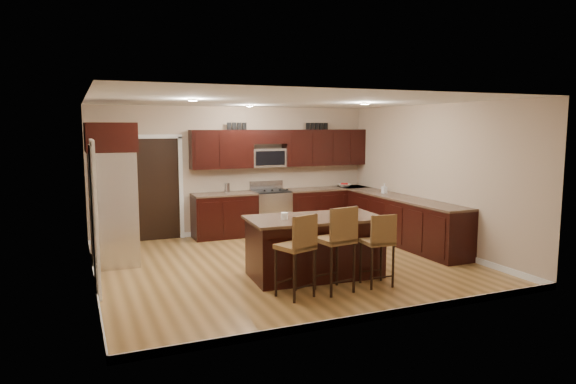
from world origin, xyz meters
name	(u,v)px	position (x,y,z in m)	size (l,w,h in m)	color
floor	(285,264)	(0.00, 0.00, 0.00)	(6.00, 6.00, 0.00)	#A37840
ceiling	(285,101)	(0.00, 0.00, 2.70)	(6.00, 6.00, 0.00)	silver
wall_back	(236,171)	(0.00, 2.75, 1.35)	(6.00, 6.00, 0.00)	tan
wall_left	(90,193)	(-3.00, 0.00, 1.35)	(5.50, 5.50, 0.00)	tan
wall_right	(433,177)	(3.00, 0.00, 1.35)	(5.50, 5.50, 0.00)	tan
base_cabinets	(343,216)	(1.90, 1.45, 0.46)	(4.02, 3.96, 0.92)	black
upper_cabinets	(284,147)	(1.04, 2.58, 1.84)	(4.00, 0.33, 0.80)	black
range	(271,211)	(0.68, 2.45, 0.47)	(0.76, 0.64, 1.11)	silver
microwave	(268,158)	(0.68, 2.60, 1.62)	(0.76, 0.31, 0.40)	silver
doorway	(158,189)	(-1.65, 2.73, 1.03)	(0.85, 0.03, 2.06)	black
pantry_door	(93,219)	(-2.98, -0.30, 1.02)	(0.03, 0.80, 2.04)	white
letter_decor	(278,126)	(0.90, 2.58, 2.29)	(2.20, 0.03, 0.15)	black
island	(315,248)	(0.15, -0.81, 0.43)	(2.11, 1.20, 0.92)	black
stool_left	(298,246)	(-0.49, -1.65, 0.71)	(0.54, 0.54, 1.14)	brown
stool_mid	(338,239)	(0.09, -1.66, 0.76)	(0.52, 0.52, 1.21)	brown
stool_right	(379,241)	(0.77, -1.65, 0.66)	(0.42, 0.42, 1.06)	brown
refrigerator	(112,192)	(-2.62, 1.16, 1.20)	(0.79, 1.00, 2.35)	silver
floor_mat	(299,242)	(0.89, 1.41, 0.01)	(0.85, 0.57, 0.01)	brown
fruit_bowl	(344,185)	(2.48, 2.45, 0.95)	(0.28, 0.28, 0.07)	silver
soap_bottle	(384,188)	(2.70, 1.16, 1.02)	(0.09, 0.09, 0.20)	#B2B2B2
canister_tall	(227,188)	(-0.29, 2.45, 1.02)	(0.12, 0.12, 0.21)	silver
canister_short	(227,190)	(-0.28, 2.45, 0.99)	(0.11, 0.11, 0.15)	silver
island_jar	(284,216)	(-0.35, -0.81, 0.97)	(0.10, 0.10, 0.10)	white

